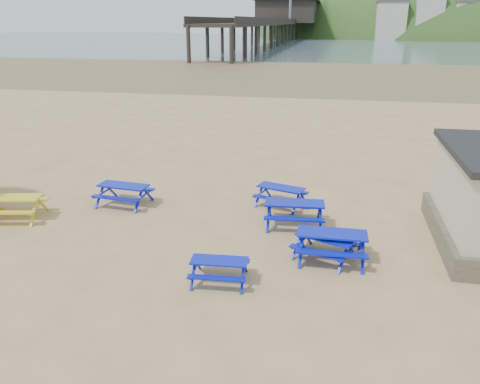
# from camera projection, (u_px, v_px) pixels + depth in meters

# --- Properties ---
(ground) EXTENTS (400.00, 400.00, 0.00)m
(ground) POSITION_uv_depth(u_px,v_px,m) (225.00, 234.00, 15.71)
(ground) COLOR tan
(ground) RESTS_ON ground
(wet_sand) EXTENTS (400.00, 400.00, 0.00)m
(wet_sand) POSITION_uv_depth(u_px,v_px,m) (314.00, 72.00, 66.29)
(wet_sand) COLOR brown
(wet_sand) RESTS_ON ground
(sea) EXTENTS (400.00, 400.00, 0.00)m
(sea) POSITION_uv_depth(u_px,v_px,m) (331.00, 40.00, 172.05)
(sea) COLOR #485B68
(sea) RESTS_ON ground
(picnic_table_blue_a) EXTENTS (2.07, 1.73, 0.81)m
(picnic_table_blue_a) POSITION_uv_depth(u_px,v_px,m) (124.00, 195.00, 18.16)
(picnic_table_blue_a) COLOR #0B28B3
(picnic_table_blue_a) RESTS_ON ground
(picnic_table_blue_b) EXTENTS (2.12, 1.89, 0.75)m
(picnic_table_blue_b) POSITION_uv_depth(u_px,v_px,m) (281.00, 196.00, 18.10)
(picnic_table_blue_b) COLOR #0B28B3
(picnic_table_blue_b) RESTS_ON ground
(picnic_table_blue_c) EXTENTS (2.17, 1.81, 0.86)m
(picnic_table_blue_c) POSITION_uv_depth(u_px,v_px,m) (294.00, 214.00, 16.31)
(picnic_table_blue_c) COLOR #0B28B3
(picnic_table_blue_c) RESTS_ON ground
(picnic_table_blue_d) EXTENTS (1.65, 1.37, 0.65)m
(picnic_table_blue_d) POSITION_uv_depth(u_px,v_px,m) (220.00, 270.00, 12.80)
(picnic_table_blue_d) COLOR #0B28B3
(picnic_table_blue_d) RESTS_ON ground
(picnic_table_blue_e) EXTENTS (2.09, 1.92, 0.71)m
(picnic_table_blue_e) POSITION_uv_depth(u_px,v_px,m) (324.00, 247.00, 14.04)
(picnic_table_blue_e) COLOR #0B28B3
(picnic_table_blue_e) RESTS_ON ground
(picnic_table_blue_f) EXTENTS (2.09, 1.70, 0.86)m
(picnic_table_blue_f) POSITION_uv_depth(u_px,v_px,m) (331.00, 246.00, 13.98)
(picnic_table_blue_f) COLOR #0B28B3
(picnic_table_blue_f) RESTS_ON ground
(picnic_table_yellow) EXTENTS (2.27, 1.98, 0.83)m
(picnic_table_yellow) POSITION_uv_depth(u_px,v_px,m) (14.00, 208.00, 16.87)
(picnic_table_yellow) COLOR gold
(picnic_table_yellow) RESTS_ON ground
(pier) EXTENTS (24.00, 220.00, 39.29)m
(pier) POSITION_uv_depth(u_px,v_px,m) (286.00, 24.00, 181.15)
(pier) COLOR black
(pier) RESTS_ON ground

